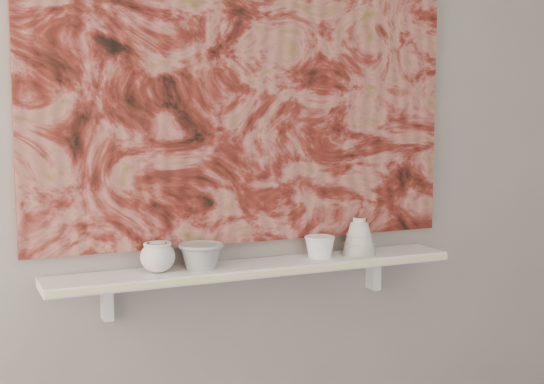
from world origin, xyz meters
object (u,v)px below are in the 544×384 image
bowl_grey (201,256)px  bell_vessel (359,236)px  shelf (258,268)px  painting (248,79)px  cup_cream (158,257)px  bowl_white (320,247)px

bowl_grey → bell_vessel: (0.59, 0.00, 0.02)m
shelf → bowl_grey: bowl_grey is taller
bell_vessel → painting: bearing=168.3°
painting → cup_cream: 0.66m
bowl_white → cup_cream: bearing=180.0°
bowl_grey → bowl_white: (0.43, 0.00, -0.00)m
bowl_grey → bowl_white: bowl_grey is taller
painting → bell_vessel: (0.39, -0.08, -0.54)m
bowl_grey → cup_cream: 0.14m
bowl_grey → shelf: bearing=0.0°
bowl_grey → bowl_white: size_ratio=1.39×
bowl_grey → bell_vessel: bell_vessel is taller
painting → cup_cream: painting is taller
bowl_grey → bell_vessel: bearing=0.0°
cup_cream → bell_vessel: bell_vessel is taller
bell_vessel → bowl_white: bell_vessel is taller
shelf → bowl_white: bowl_white is taller
shelf → painting: (0.00, 0.08, 0.62)m
painting → bell_vessel: bearing=-11.7°
shelf → cup_cream: cup_cream is taller
bowl_white → bell_vessel: bearing=0.0°
painting → cup_cream: size_ratio=13.78×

